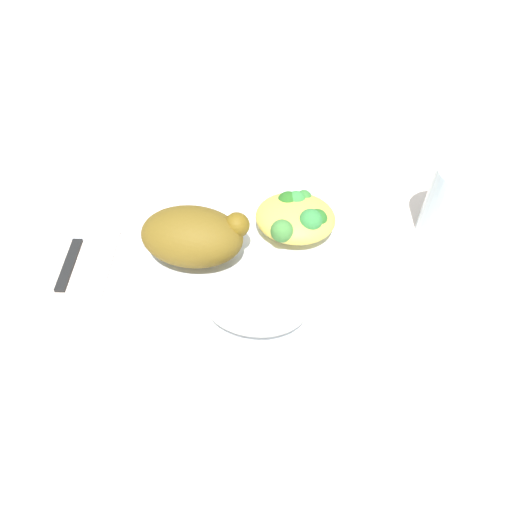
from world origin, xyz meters
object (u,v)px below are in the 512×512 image
(water_glass, at_px, (454,204))
(napkin, at_px, (465,338))
(roasted_chicken, at_px, (194,235))
(knife, at_px, (78,240))
(mac_cheese_with_broccoli, at_px, (296,217))
(rice_pile, at_px, (256,303))
(plate, at_px, (256,267))
(fork, at_px, (112,249))

(water_glass, bearing_deg, napkin, -87.74)
(roasted_chicken, xyz_separation_m, knife, (-0.16, 0.02, -0.05))
(mac_cheese_with_broccoli, xyz_separation_m, knife, (-0.27, -0.04, -0.04))
(rice_pile, xyz_separation_m, water_glass, (0.22, 0.17, 0.01))
(mac_cheese_with_broccoli, bearing_deg, knife, -171.31)
(plate, bearing_deg, knife, 175.26)
(knife, bearing_deg, mac_cheese_with_broccoli, 8.69)
(water_glass, bearing_deg, mac_cheese_with_broccoli, -167.89)
(fork, bearing_deg, napkin, -9.47)
(plate, distance_m, roasted_chicken, 0.08)
(water_glass, xyz_separation_m, napkin, (0.01, -0.16, -0.05))
(plate, relative_size, fork, 2.07)
(fork, relative_size, knife, 0.75)
(roasted_chicken, xyz_separation_m, rice_pile, (0.08, -0.07, -0.01))
(rice_pile, bearing_deg, water_glass, 38.34)
(napkin, bearing_deg, knife, 170.61)
(plate, height_order, water_glass, water_glass)
(plate, distance_m, water_glass, 0.25)
(knife, xyz_separation_m, water_glass, (0.45, 0.08, 0.05))
(plate, xyz_separation_m, fork, (-0.18, 0.01, -0.01))
(mac_cheese_with_broccoli, bearing_deg, roasted_chicken, -152.02)
(rice_pile, distance_m, knife, 0.26)
(rice_pile, height_order, water_glass, water_glass)
(plate, bearing_deg, water_glass, 23.80)
(knife, bearing_deg, napkin, -9.39)
(rice_pile, height_order, mac_cheese_with_broccoli, same)
(water_glass, bearing_deg, rice_pile, -141.66)
(plate, bearing_deg, napkin, -13.84)
(roasted_chicken, height_order, mac_cheese_with_broccoli, roasted_chicken)
(plate, height_order, knife, plate)
(roasted_chicken, bearing_deg, fork, 174.73)
(rice_pile, height_order, fork, rice_pile)
(plate, height_order, rice_pile, rice_pile)
(knife, bearing_deg, plate, -4.74)
(rice_pile, distance_m, mac_cheese_with_broccoli, 0.13)
(mac_cheese_with_broccoli, relative_size, fork, 0.67)
(mac_cheese_with_broccoli, relative_size, napkin, 0.87)
(napkin, bearing_deg, fork, 170.53)
(roasted_chicken, height_order, water_glass, water_glass)
(plate, relative_size, knife, 1.55)
(rice_pile, distance_m, fork, 0.21)
(rice_pile, bearing_deg, mac_cheese_with_broccoli, 77.17)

